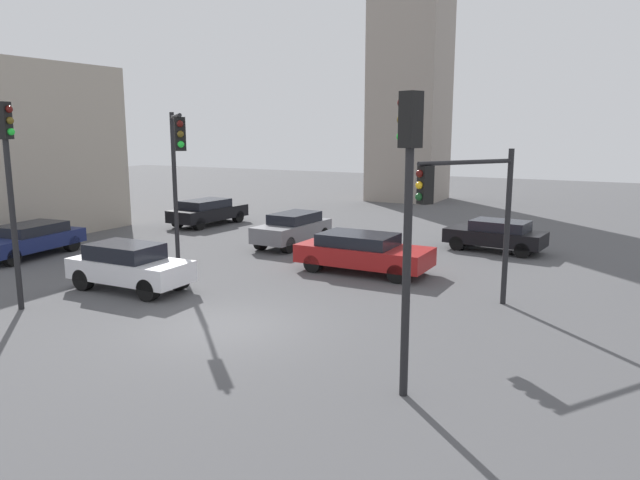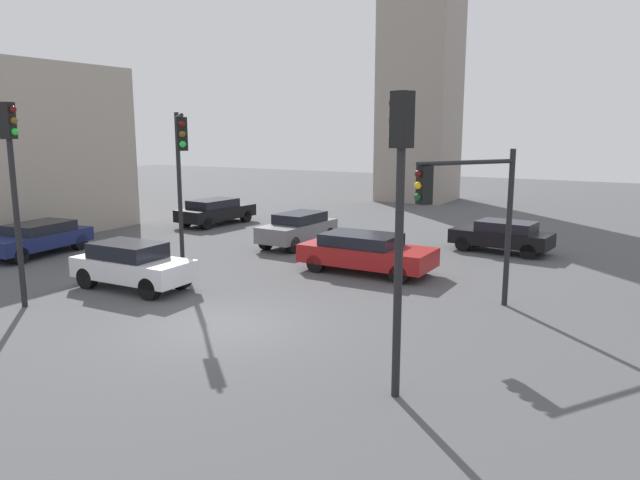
{
  "view_description": "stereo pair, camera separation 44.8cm",
  "coord_description": "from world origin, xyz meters",
  "px_view_note": "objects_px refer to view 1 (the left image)",
  "views": [
    {
      "loc": [
        9.08,
        -12.12,
        5.11
      ],
      "look_at": [
        1.28,
        2.96,
        1.92
      ],
      "focal_mm": 33.66,
      "sensor_mm": 36.0,
      "label": 1
    },
    {
      "loc": [
        9.48,
        -11.91,
        5.11
      ],
      "look_at": [
        1.28,
        2.96,
        1.92
      ],
      "focal_mm": 33.66,
      "sensor_mm": 36.0,
      "label": 2
    }
  ],
  "objects_px": {
    "traffic_light_1": "(9,169)",
    "traffic_light_3": "(408,191)",
    "traffic_light_0": "(466,199)",
    "car_2": "(29,239)",
    "car_3": "(496,235)",
    "traffic_light_2": "(177,158)",
    "car_4": "(293,228)",
    "car_5": "(208,211)",
    "car_1": "(363,252)",
    "car_7": "(129,266)"
  },
  "relations": [
    {
      "from": "traffic_light_3",
      "to": "traffic_light_0",
      "type": "bearing_deg",
      "value": -64.46
    },
    {
      "from": "traffic_light_0",
      "to": "car_2",
      "type": "bearing_deg",
      "value": -53.9
    },
    {
      "from": "traffic_light_2",
      "to": "car_1",
      "type": "height_order",
      "value": "traffic_light_2"
    },
    {
      "from": "traffic_light_0",
      "to": "car_3",
      "type": "height_order",
      "value": "traffic_light_0"
    },
    {
      "from": "car_3",
      "to": "traffic_light_2",
      "type": "bearing_deg",
      "value": 54.02
    },
    {
      "from": "traffic_light_1",
      "to": "traffic_light_3",
      "type": "xyz_separation_m",
      "value": [
        11.59,
        -0.3,
        -0.03
      ]
    },
    {
      "from": "traffic_light_1",
      "to": "car_3",
      "type": "distance_m",
      "value": 18.21
    },
    {
      "from": "car_7",
      "to": "car_1",
      "type": "bearing_deg",
      "value": 44.56
    },
    {
      "from": "traffic_light_3",
      "to": "car_2",
      "type": "distance_m",
      "value": 18.74
    },
    {
      "from": "traffic_light_3",
      "to": "car_2",
      "type": "relative_size",
      "value": 1.26
    },
    {
      "from": "traffic_light_0",
      "to": "traffic_light_3",
      "type": "height_order",
      "value": "traffic_light_3"
    },
    {
      "from": "car_2",
      "to": "car_4",
      "type": "xyz_separation_m",
      "value": [
        8.35,
        6.76,
        0.07
      ]
    },
    {
      "from": "traffic_light_2",
      "to": "car_1",
      "type": "distance_m",
      "value": 7.21
    },
    {
      "from": "car_1",
      "to": "car_4",
      "type": "xyz_separation_m",
      "value": [
        -4.64,
        3.06,
        0.03
      ]
    },
    {
      "from": "car_1",
      "to": "traffic_light_3",
      "type": "bearing_deg",
      "value": -60.98
    },
    {
      "from": "traffic_light_2",
      "to": "car_4",
      "type": "bearing_deg",
      "value": 130.49
    },
    {
      "from": "traffic_light_2",
      "to": "traffic_light_1",
      "type": "bearing_deg",
      "value": -61.82
    },
    {
      "from": "traffic_light_3",
      "to": "car_7",
      "type": "distance_m",
      "value": 11.33
    },
    {
      "from": "car_3",
      "to": "car_4",
      "type": "distance_m",
      "value": 8.65
    },
    {
      "from": "car_3",
      "to": "car_4",
      "type": "height_order",
      "value": "car_4"
    },
    {
      "from": "car_5",
      "to": "traffic_light_2",
      "type": "bearing_deg",
      "value": -141.17
    },
    {
      "from": "traffic_light_0",
      "to": "car_5",
      "type": "relative_size",
      "value": 0.98
    },
    {
      "from": "car_4",
      "to": "car_7",
      "type": "xyz_separation_m",
      "value": [
        -1.01,
        -8.69,
        0.01
      ]
    },
    {
      "from": "traffic_light_0",
      "to": "traffic_light_3",
      "type": "xyz_separation_m",
      "value": [
        0.35,
        -5.87,
        0.79
      ]
    },
    {
      "from": "traffic_light_2",
      "to": "car_4",
      "type": "relative_size",
      "value": 1.37
    },
    {
      "from": "traffic_light_3",
      "to": "car_5",
      "type": "height_order",
      "value": "traffic_light_3"
    },
    {
      "from": "car_2",
      "to": "car_3",
      "type": "height_order",
      "value": "car_3"
    },
    {
      "from": "car_5",
      "to": "car_7",
      "type": "xyz_separation_m",
      "value": [
        5.89,
        -11.6,
        0.05
      ]
    },
    {
      "from": "traffic_light_3",
      "to": "car_5",
      "type": "relative_size",
      "value": 1.25
    },
    {
      "from": "traffic_light_0",
      "to": "traffic_light_1",
      "type": "bearing_deg",
      "value": -29.73
    },
    {
      "from": "traffic_light_1",
      "to": "car_2",
      "type": "bearing_deg",
      "value": 125.67
    },
    {
      "from": "traffic_light_2",
      "to": "car_3",
      "type": "distance_m",
      "value": 13.42
    },
    {
      "from": "traffic_light_1",
      "to": "car_7",
      "type": "distance_m",
      "value": 4.55
    },
    {
      "from": "car_4",
      "to": "traffic_light_1",
      "type": "bearing_deg",
      "value": -7.26
    },
    {
      "from": "traffic_light_2",
      "to": "car_1",
      "type": "xyz_separation_m",
      "value": [
        5.27,
        3.58,
        -3.37
      ]
    },
    {
      "from": "traffic_light_0",
      "to": "car_1",
      "type": "height_order",
      "value": "traffic_light_0"
    },
    {
      "from": "car_2",
      "to": "traffic_light_3",
      "type": "bearing_deg",
      "value": 68.06
    },
    {
      "from": "car_1",
      "to": "traffic_light_0",
      "type": "bearing_deg",
      "value": -33.73
    },
    {
      "from": "traffic_light_1",
      "to": "traffic_light_3",
      "type": "bearing_deg",
      "value": -17.07
    },
    {
      "from": "traffic_light_3",
      "to": "car_3",
      "type": "height_order",
      "value": "traffic_light_3"
    },
    {
      "from": "car_1",
      "to": "car_4",
      "type": "height_order",
      "value": "car_4"
    },
    {
      "from": "car_2",
      "to": "car_3",
      "type": "bearing_deg",
      "value": 114.87
    },
    {
      "from": "traffic_light_2",
      "to": "car_5",
      "type": "height_order",
      "value": "traffic_light_2"
    },
    {
      "from": "car_3",
      "to": "car_4",
      "type": "bearing_deg",
      "value": 26.3
    },
    {
      "from": "car_5",
      "to": "car_3",
      "type": "bearing_deg",
      "value": -84.42
    },
    {
      "from": "traffic_light_3",
      "to": "car_4",
      "type": "relative_size",
      "value": 1.39
    },
    {
      "from": "car_1",
      "to": "car_2",
      "type": "xyz_separation_m",
      "value": [
        -13.0,
        -3.7,
        -0.04
      ]
    },
    {
      "from": "car_3",
      "to": "car_2",
      "type": "bearing_deg",
      "value": 37.0
    },
    {
      "from": "traffic_light_2",
      "to": "car_3",
      "type": "relative_size",
      "value": 1.36
    },
    {
      "from": "car_3",
      "to": "car_5",
      "type": "xyz_separation_m",
      "value": [
        -15.04,
        -0.01,
        0.03
      ]
    }
  ]
}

